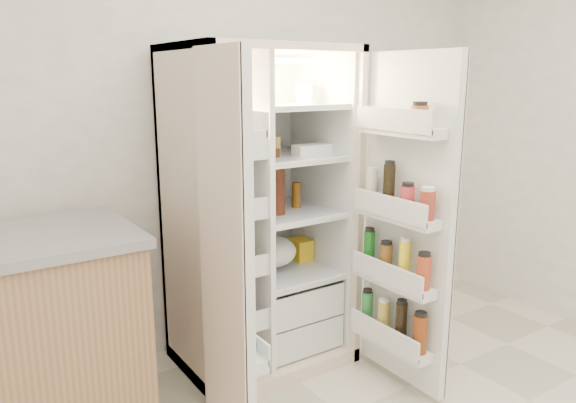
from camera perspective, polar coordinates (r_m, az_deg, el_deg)
wall_back at (r=3.34m, az=-6.08°, el=7.96°), size 4.00×0.02×2.70m
refrigerator at (r=3.15m, az=-3.13°, el=-3.55°), size 0.92×0.70×1.80m
freezer_door at (r=2.36m, az=-6.42°, el=-5.51°), size 0.15×0.40×1.72m
fridge_door at (r=2.87m, az=12.16°, el=-2.86°), size 0.17×0.58×1.72m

